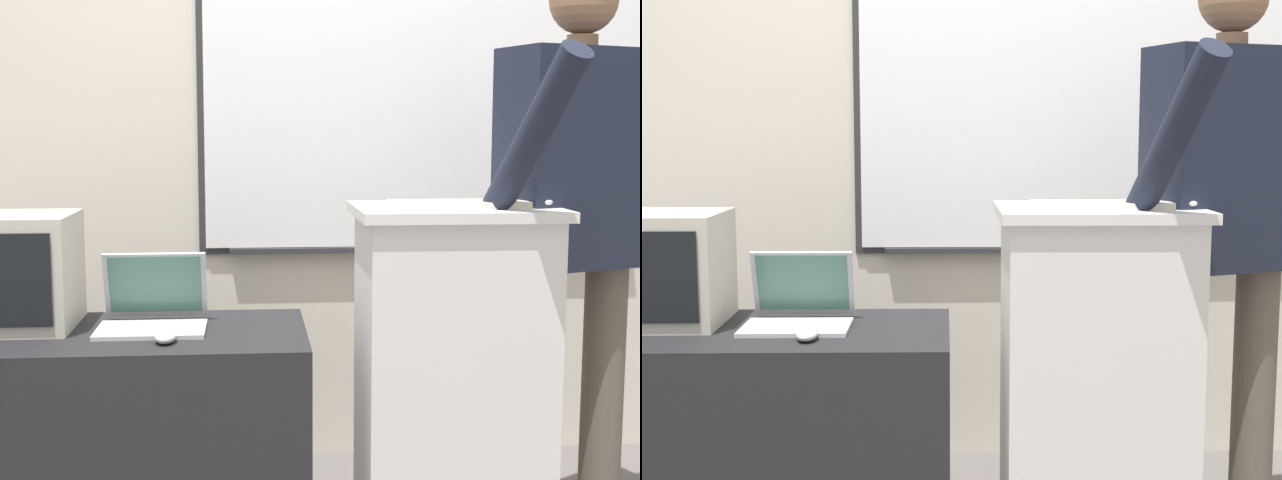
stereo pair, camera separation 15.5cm
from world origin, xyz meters
TOP-DOWN VIEW (x-y plane):
  - back_wall at (0.01, 1.22)m, footprint 6.40×0.17m
  - lectern_podium at (0.34, 0.31)m, footprint 0.58×0.44m
  - side_desk at (-0.62, 0.38)m, footprint 1.06×0.57m
  - person_presenter at (0.73, 0.38)m, footprint 0.65×0.68m
  - laptop at (-0.54, 0.45)m, footprint 0.32×0.29m
  - wireless_keyboard at (0.34, 0.26)m, footprint 0.39×0.14m
  - computer_mouse_by_laptop at (-0.49, 0.23)m, footprint 0.06×0.10m
  - computer_mouse_by_keyboard at (0.58, 0.26)m, footprint 0.06×0.10m
  - crt_monitor at (-0.95, 0.47)m, footprint 0.35×0.36m

SIDE VIEW (x-z plane):
  - side_desk at x=-0.62m, z-range 0.00..0.68m
  - lectern_podium at x=0.34m, z-range 0.00..1.05m
  - computer_mouse_by_laptop at x=-0.49m, z-range 0.68..0.72m
  - laptop at x=-0.54m, z-range 0.64..0.85m
  - crt_monitor at x=-0.95m, z-range 0.68..1.02m
  - person_presenter at x=0.73m, z-range 0.15..1.90m
  - wireless_keyboard at x=0.34m, z-range 1.05..1.07m
  - computer_mouse_by_keyboard at x=0.58m, z-range 1.05..1.09m
  - back_wall at x=0.01m, z-range 0.00..2.87m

